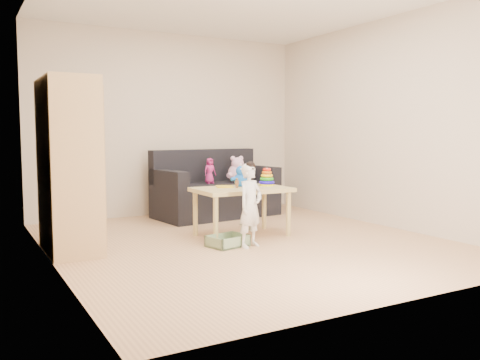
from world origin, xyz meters
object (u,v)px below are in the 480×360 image
wardrobe (69,166)px  play_table (242,212)px  toddler (250,207)px  sofa (216,200)px

wardrobe → play_table: wardrobe is taller
wardrobe → toddler: 1.85m
play_table → wardrobe: bearing=174.7°
toddler → wardrobe: bearing=136.5°
play_table → toddler: (-0.20, -0.54, 0.14)m
wardrobe → toddler: size_ratio=2.03×
sofa → play_table: bearing=-111.4°
play_table → toddler: bearing=-110.5°
wardrobe → sofa: wardrobe is taller
play_table → toddler: toddler is taller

